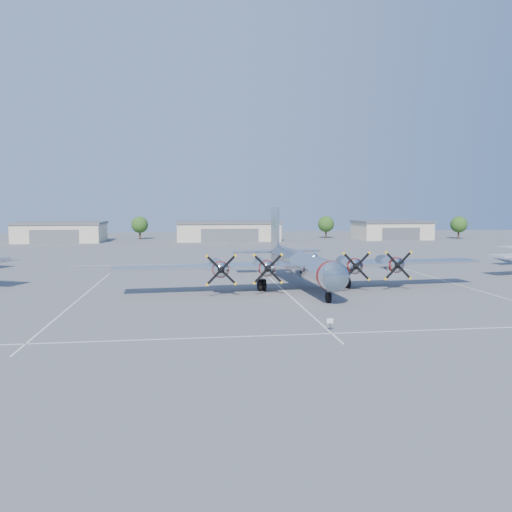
{
  "coord_description": "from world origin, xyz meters",
  "views": [
    {
      "loc": [
        -10.51,
        -57.8,
        9.58
      ],
      "look_at": [
        -2.15,
        5.43,
        3.2
      ],
      "focal_mm": 35.0,
      "sensor_mm": 36.0,
      "label": 1
    }
  ],
  "objects": [
    {
      "name": "parking_lines",
      "position": [
        0.0,
        -1.75,
        0.01
      ],
      "size": [
        60.0,
        50.08,
        0.01
      ],
      "color": "silver",
      "rests_on": "ground"
    },
    {
      "name": "hangar_center",
      "position": [
        0.0,
        81.96,
        2.71
      ],
      "size": [
        28.6,
        14.6,
        5.4
      ],
      "color": "#C2B79A",
      "rests_on": "ground"
    },
    {
      "name": "main_bomber_b29",
      "position": [
        2.35,
        -0.26,
        0.0
      ],
      "size": [
        44.63,
        32.08,
        9.45
      ],
      "primitive_type": null,
      "rotation": [
        0.0,
        0.0,
        0.07
      ],
      "color": "silver",
      "rests_on": "ground"
    },
    {
      "name": "ground",
      "position": [
        0.0,
        0.0,
        0.0
      ],
      "size": [
        260.0,
        260.0,
        0.0
      ],
      "primitive_type": "plane",
      "color": "#515153",
      "rests_on": "ground"
    },
    {
      "name": "tree_east",
      "position": [
        30.0,
        88.0,
        4.22
      ],
      "size": [
        4.8,
        4.8,
        6.64
      ],
      "color": "#382619",
      "rests_on": "ground"
    },
    {
      "name": "info_placard",
      "position": [
        0.05,
        -21.31,
        0.71
      ],
      "size": [
        0.53,
        0.09,
        1.0
      ],
      "rotation": [
        0.0,
        0.0,
        0.1
      ],
      "color": "black",
      "rests_on": "ground"
    },
    {
      "name": "tree_west",
      "position": [
        -25.0,
        90.0,
        4.22
      ],
      "size": [
        4.8,
        4.8,
        6.64
      ],
      "color": "#382619",
      "rests_on": "ground"
    },
    {
      "name": "hangar_east",
      "position": [
        48.0,
        81.96,
        2.71
      ],
      "size": [
        20.6,
        14.6,
        5.4
      ],
      "color": "#C2B79A",
      "rests_on": "ground"
    },
    {
      "name": "tree_far_east",
      "position": [
        68.0,
        80.0,
        4.22
      ],
      "size": [
        4.8,
        4.8,
        6.64
      ],
      "color": "#382619",
      "rests_on": "ground"
    },
    {
      "name": "hangar_west",
      "position": [
        -45.0,
        81.96,
        2.71
      ],
      "size": [
        22.6,
        14.6,
        5.4
      ],
      "color": "#C2B79A",
      "rests_on": "ground"
    }
  ]
}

